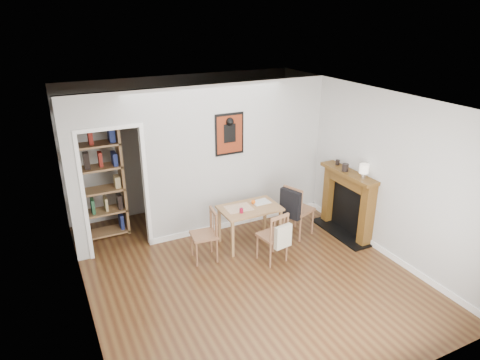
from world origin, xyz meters
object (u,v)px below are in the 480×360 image
bookshelf (96,180)px  mantel_lamp (364,169)px  ceramic_jar_a (345,167)px  chair_right (298,209)px  red_glass (241,211)px  orange_fruit (253,202)px  ceramic_jar_b (338,162)px  chair_left (204,236)px  dining_table (250,212)px  notebook (261,202)px  chair_front (273,236)px  fireplace (348,200)px

bookshelf → mantel_lamp: bookshelf is taller
ceramic_jar_a → chair_right: bearing=160.7°
red_glass → orange_fruit: red_glass is taller
chair_right → ceramic_jar_b: (0.82, 0.05, 0.71)m
chair_left → chair_right: (1.76, 0.02, 0.07)m
red_glass → ceramic_jar_a: (1.84, -0.24, 0.51)m
ceramic_jar_a → red_glass: bearing=172.6°
dining_table → notebook: (0.25, 0.08, 0.09)m
chair_right → red_glass: chair_right is taller
chair_left → chair_front: bearing=-27.9°
notebook → mantel_lamp: bearing=-30.0°
notebook → ceramic_jar_a: 1.54m
ceramic_jar_a → mantel_lamp: bearing=-80.8°
dining_table → fireplace: bearing=-13.4°
bookshelf → ceramic_jar_a: size_ratio=16.17×
chair_right → ceramic_jar_b: 1.09m
bookshelf → orange_fruit: (2.30, -1.31, -0.34)m
bookshelf → notebook: bearing=-28.4°
ceramic_jar_a → ceramic_jar_b: 0.32m
dining_table → notebook: size_ratio=3.39×
bookshelf → notebook: bookshelf is taller
bookshelf → ceramic_jar_b: bookshelf is taller
dining_table → bookshelf: 2.63m
chair_right → mantel_lamp: 1.31m
chair_front → ceramic_jar_b: ceramic_jar_b is taller
orange_fruit → chair_left: bearing=-167.6°
orange_fruit → notebook: (0.14, -0.01, -0.03)m
bookshelf → fireplace: (3.90, -1.81, -0.43)m
chair_left → orange_fruit: size_ratio=11.63×
notebook → chair_left: bearing=-169.5°
fireplace → notebook: 1.54m
dining_table → chair_right: size_ratio=1.04×
red_glass → notebook: 0.51m
chair_left → dining_table: bearing=8.2°
orange_fruit → notebook: bearing=-3.2°
ceramic_jar_a → ceramic_jar_b: ceramic_jar_a is taller
mantel_lamp → chair_front: bearing=176.0°
mantel_lamp → bookshelf: bearing=151.0°
dining_table → orange_fruit: (0.11, 0.09, 0.12)m
red_glass → dining_table: bearing=29.7°
orange_fruit → ceramic_jar_b: 1.68m
red_glass → ceramic_jar_b: 1.99m
chair_right → fireplace: 0.89m
dining_table → orange_fruit: 0.19m
dining_table → chair_front: chair_front is taller
chair_left → bookshelf: (-1.31, 1.53, 0.63)m
orange_fruit → mantel_lamp: 1.87m
chair_right → red_glass: (-1.10, -0.02, 0.22)m
chair_right → bookshelf: bookshelf is taller
chair_left → chair_right: bearing=0.7°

